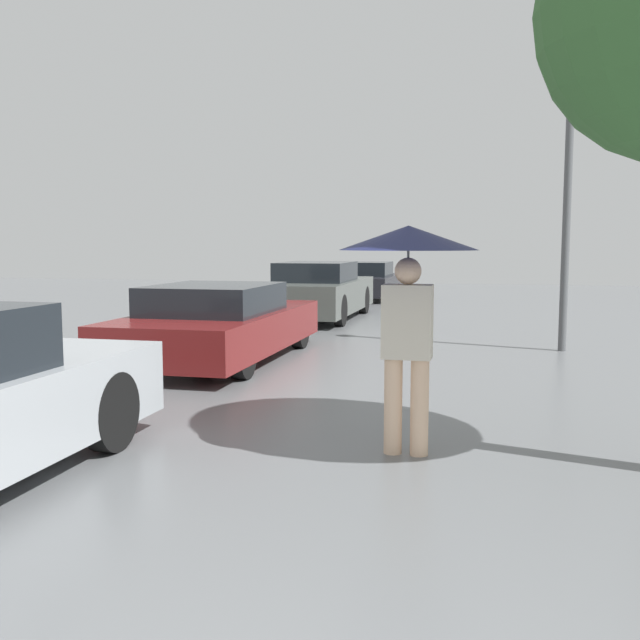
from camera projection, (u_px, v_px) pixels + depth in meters
pedestrian at (408, 270)px, 5.73m from camera, size 1.12×1.12×1.88m
parked_car_second at (219, 324)px, 10.56m from camera, size 1.90×4.51×1.13m
parked_car_third at (318, 292)px, 16.34m from camera, size 1.79×4.58×1.30m
parked_car_farthest at (364, 281)px, 22.23m from camera, size 1.89×4.14×1.15m
street_lamp at (568, 170)px, 11.20m from camera, size 0.30×0.30×4.69m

